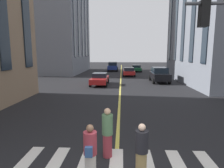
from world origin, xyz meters
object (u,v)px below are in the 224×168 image
at_px(car_red_parked_b, 100,79).
at_px(pedestrian_far, 90,152).
at_px(car_green_trailing, 136,68).
at_px(car_black_mid, 159,75).
at_px(pedestrian_near, 107,133).
at_px(car_red_parked_a, 129,72).
at_px(pedestrian_companion, 141,151).
at_px(car_blue_far, 113,66).

xyz_separation_m(car_red_parked_b, pedestrian_far, (-16.92, -1.69, 0.11)).
height_order(car_green_trailing, car_black_mid, car_black_mid).
xyz_separation_m(car_green_trailing, pedestrian_far, (-34.09, 3.74, 0.11)).
bearing_deg(car_black_mid, car_red_parked_b, 109.53).
xyz_separation_m(car_green_trailing, pedestrian_near, (-32.85, 3.35, 0.17)).
relative_size(car_red_parked_b, pedestrian_far, 2.70).
xyz_separation_m(car_red_parked_b, car_red_parked_a, (9.56, -3.70, 0.00)).
bearing_deg(car_green_trailing, pedestrian_companion, 176.12).
xyz_separation_m(car_red_parked_b, pedestrian_near, (-15.67, -2.08, 0.17)).
relative_size(car_red_parked_b, car_black_mid, 0.94).
xyz_separation_m(pedestrian_near, pedestrian_far, (-1.24, 0.39, -0.06)).
bearing_deg(car_green_trailing, car_red_parked_a, 167.18).
bearing_deg(car_green_trailing, car_black_mid, -172.71).
height_order(car_blue_far, car_black_mid, same).
bearing_deg(car_blue_far, pedestrian_near, -177.58).
bearing_deg(car_red_parked_b, car_green_trailing, -17.56).
height_order(pedestrian_companion, pedestrian_far, pedestrian_far).
bearing_deg(pedestrian_companion, car_green_trailing, -3.88).
height_order(car_green_trailing, pedestrian_far, pedestrian_far).
distance_m(car_red_parked_a, pedestrian_companion, 26.27).
distance_m(car_red_parked_b, car_black_mid, 7.75).
distance_m(car_black_mid, pedestrian_far, 20.30).
distance_m(car_black_mid, pedestrian_near, 18.99).
height_order(car_red_parked_a, pedestrian_near, pedestrian_near).
bearing_deg(car_blue_far, pedestrian_companion, -175.94).
distance_m(car_red_parked_b, pedestrian_near, 15.81).
bearing_deg(car_green_trailing, pedestrian_far, 173.74).
relative_size(car_blue_far, car_green_trailing, 1.07).
bearing_deg(car_blue_far, car_red_parked_b, 178.06).
relative_size(car_red_parked_b, car_red_parked_a, 1.00).
xyz_separation_m(car_red_parked_b, car_green_trailing, (17.17, -5.43, 0.00)).
relative_size(car_red_parked_b, car_blue_far, 0.94).
xyz_separation_m(car_red_parked_a, pedestrian_near, (-25.23, 1.62, 0.17)).
bearing_deg(pedestrian_near, pedestrian_companion, -134.16).
relative_size(car_black_mid, pedestrian_companion, 2.93).
height_order(car_blue_far, car_green_trailing, car_blue_far).
bearing_deg(car_black_mid, pedestrian_far, 163.96).
bearing_deg(car_green_trailing, car_red_parked_b, 162.44).
bearing_deg(car_red_parked_a, pedestrian_near, 176.33).
distance_m(car_blue_far, car_green_trailing, 5.02).
xyz_separation_m(car_green_trailing, car_red_parked_a, (-7.61, 1.73, 0.00)).
bearing_deg(pedestrian_companion, pedestrian_near, 45.84).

